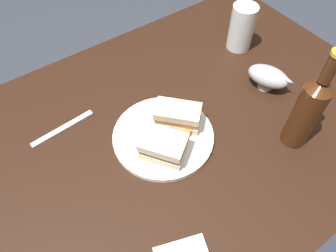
% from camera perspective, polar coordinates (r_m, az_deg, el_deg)
% --- Properties ---
extents(ground_plane, '(6.00, 6.00, 0.00)m').
position_cam_1_polar(ground_plane, '(1.48, 0.51, -16.90)').
color(ground_plane, '#333842').
extents(dining_table, '(1.28, 0.87, 0.70)m').
position_cam_1_polar(dining_table, '(1.15, 0.64, -10.88)').
color(dining_table, black).
rests_on(dining_table, ground).
extents(plate, '(0.27, 0.27, 0.01)m').
position_cam_1_polar(plate, '(0.83, -0.87, -1.83)').
color(plate, white).
rests_on(plate, dining_table).
extents(sandwich_half_left, '(0.13, 0.13, 0.06)m').
position_cam_1_polar(sandwich_half_left, '(0.77, -0.80, -3.69)').
color(sandwich_half_left, beige).
rests_on(sandwich_half_left, plate).
extents(sandwich_half_right, '(0.13, 0.13, 0.06)m').
position_cam_1_polar(sandwich_half_right, '(0.83, 1.61, 1.97)').
color(sandwich_half_right, beige).
rests_on(sandwich_half_right, plate).
extents(potato_wedge_front, '(0.03, 0.04, 0.02)m').
position_cam_1_polar(potato_wedge_front, '(0.83, 3.19, -0.15)').
color(potato_wedge_front, '#AD702D').
rests_on(potato_wedge_front, plate).
extents(potato_wedge_middle, '(0.05, 0.02, 0.02)m').
position_cam_1_polar(potato_wedge_middle, '(0.81, 2.83, -1.73)').
color(potato_wedge_middle, '#B77F33').
rests_on(potato_wedge_middle, plate).
extents(potato_wedge_back, '(0.04, 0.02, 0.02)m').
position_cam_1_polar(potato_wedge_back, '(0.83, 2.41, 0.27)').
color(potato_wedge_back, gold).
rests_on(potato_wedge_back, plate).
extents(potato_wedge_left_edge, '(0.03, 0.05, 0.02)m').
position_cam_1_polar(potato_wedge_left_edge, '(0.82, 1.85, -1.03)').
color(potato_wedge_left_edge, '#B77F33').
rests_on(potato_wedge_left_edge, plate).
extents(pint_glass, '(0.08, 0.08, 0.15)m').
position_cam_1_polar(pint_glass, '(1.08, 13.09, 16.59)').
color(pint_glass, white).
rests_on(pint_glass, dining_table).
extents(gravy_boat, '(0.11, 0.14, 0.07)m').
position_cam_1_polar(gravy_boat, '(0.97, 17.71, 8.49)').
color(gravy_boat, '#B7B7BC').
rests_on(gravy_boat, dining_table).
extents(cider_bottle, '(0.06, 0.06, 0.29)m').
position_cam_1_polar(cider_bottle, '(0.81, 23.88, 2.54)').
color(cider_bottle, '#47230F').
rests_on(cider_bottle, dining_table).
extents(fork, '(0.18, 0.03, 0.01)m').
position_cam_1_polar(fork, '(0.89, -18.46, -0.44)').
color(fork, silver).
rests_on(fork, dining_table).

